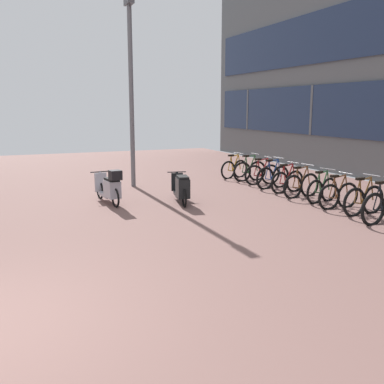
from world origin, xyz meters
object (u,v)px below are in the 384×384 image
object	(u,v)px
bicycle_rack_01	(364,200)
bicycle_rack_06	(273,177)
bicycle_rack_09	(234,169)
bicycle_rack_04	(301,185)
bicycle_rack_02	(338,195)
scooter_near	(181,188)
bicycle_rack_08	(250,171)
bicycle_rack_00	(384,207)
lamp_post	(131,85)
bicycle_rack_03	(322,190)
bicycle_rack_05	(287,181)
bicycle_rack_07	(262,174)
scooter_mid	(110,188)

from	to	relation	value
bicycle_rack_01	bicycle_rack_06	bearing A→B (deg)	90.40
bicycle_rack_06	bicycle_rack_09	bearing A→B (deg)	93.44
bicycle_rack_04	bicycle_rack_06	world-z (taller)	bicycle_rack_06
bicycle_rack_02	bicycle_rack_06	world-z (taller)	bicycle_rack_06
bicycle_rack_01	bicycle_rack_09	distance (m)	6.09
bicycle_rack_04	scooter_near	bearing A→B (deg)	170.60
bicycle_rack_08	scooter_near	bearing A→B (deg)	-144.71
bicycle_rack_00	lamp_post	xyz separation A→B (m)	(-3.80, 6.58, 2.80)
bicycle_rack_03	bicycle_rack_09	size ratio (longest dim) A/B	1.00
lamp_post	bicycle_rack_05	bearing A→B (deg)	-35.18
bicycle_rack_07	scooter_mid	size ratio (longest dim) A/B	0.72
bicycle_rack_05	bicycle_rack_06	bearing A→B (deg)	90.77
bicycle_rack_01	scooter_near	bearing A→B (deg)	140.71
bicycle_rack_03	bicycle_rack_09	distance (m)	4.57
lamp_post	bicycle_rack_09	bearing A→B (deg)	4.06
bicycle_rack_04	bicycle_rack_09	world-z (taller)	bicycle_rack_04
bicycle_rack_04	bicycle_rack_06	bearing A→B (deg)	87.92
scooter_mid	bicycle_rack_08	bearing A→B (deg)	19.46
bicycle_rack_06	bicycle_rack_07	bearing A→B (deg)	83.64
bicycle_rack_01	lamp_post	bearing A→B (deg)	124.18
bicycle_rack_00	bicycle_rack_09	world-z (taller)	bicycle_rack_00
bicycle_rack_08	bicycle_rack_09	world-z (taller)	bicycle_rack_08
bicycle_rack_01	bicycle_rack_09	world-z (taller)	bicycle_rack_01
bicycle_rack_01	bicycle_rack_07	world-z (taller)	bicycle_rack_01
bicycle_rack_03	lamp_post	distance (m)	6.50
bicycle_rack_02	scooter_near	xyz separation A→B (m)	(-3.39, 2.08, 0.07)
bicycle_rack_05	bicycle_rack_07	size ratio (longest dim) A/B	0.98
bicycle_rack_01	lamp_post	world-z (taller)	lamp_post
scooter_near	bicycle_rack_03	bearing A→B (deg)	-20.69
bicycle_rack_01	bicycle_rack_05	world-z (taller)	bicycle_rack_01
bicycle_rack_07	bicycle_rack_08	bearing A→B (deg)	92.09
bicycle_rack_01	bicycle_rack_04	world-z (taller)	bicycle_rack_01
bicycle_rack_01	bicycle_rack_08	distance (m)	5.33
bicycle_rack_03	lamp_post	bearing A→B (deg)	132.79
bicycle_rack_08	scooter_near	world-z (taller)	bicycle_rack_08
bicycle_rack_06	scooter_mid	bearing A→B (deg)	-176.31
bicycle_rack_02	bicycle_rack_07	size ratio (longest dim) A/B	0.98
bicycle_rack_02	bicycle_rack_08	bearing A→B (deg)	88.53
bicycle_rack_01	scooter_mid	xyz separation A→B (m)	(-5.23, 3.47, 0.10)
scooter_mid	scooter_near	bearing A→B (deg)	-19.62
bicycle_rack_06	scooter_mid	xyz separation A→B (m)	(-5.20, -0.34, 0.09)
bicycle_rack_01	bicycle_rack_06	xyz separation A→B (m)	(-0.03, 3.81, 0.01)
bicycle_rack_00	scooter_mid	xyz separation A→B (m)	(-5.08, 4.23, 0.08)
bicycle_rack_01	bicycle_rack_08	size ratio (longest dim) A/B	1.02
bicycle_rack_00	lamp_post	size ratio (longest dim) A/B	0.26
bicycle_rack_03	bicycle_rack_02	bearing A→B (deg)	-98.42
bicycle_rack_00	scooter_mid	distance (m)	6.61
bicycle_rack_02	bicycle_rack_08	distance (m)	4.57
bicycle_rack_04	scooter_mid	bearing A→B (deg)	167.02
bicycle_rack_06	bicycle_rack_08	xyz separation A→B (m)	(0.06, 1.52, -0.01)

